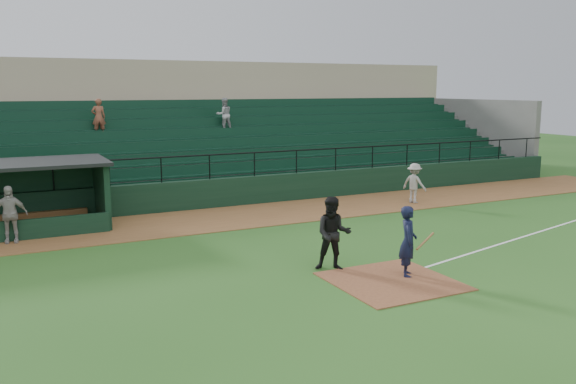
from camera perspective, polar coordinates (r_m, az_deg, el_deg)
name	(u,v)px	position (r m, az deg, el deg)	size (l,w,h in m)	color
ground	(370,271)	(16.53, 7.81, -7.47)	(90.00, 90.00, 0.00)	#29591D
warning_track	(254,215)	(23.35, -3.28, -2.22)	(40.00, 4.00, 0.03)	brown
home_plate_dirt	(392,281)	(15.75, 9.87, -8.35)	(3.00, 3.00, 0.03)	brown
foul_line	(543,231)	(22.65, 23.05, -3.41)	(18.00, 0.09, 0.01)	white
stadium_structure	(187,140)	(30.90, -9.54, 4.92)	(38.00, 13.08, 6.40)	black
batter_at_plate	(408,241)	(16.03, 11.35, -4.62)	(1.17, 0.82, 1.89)	black
umpire	(333,234)	(16.28, 4.33, -3.98)	(0.98, 0.77, 2.02)	black
runner	(414,183)	(26.16, 11.92, 0.83)	(1.10, 0.63, 1.70)	#A29C97
dugout_player_a	(9,214)	(20.95, -24.97, -1.93)	(1.08, 0.45, 1.84)	#A19D97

